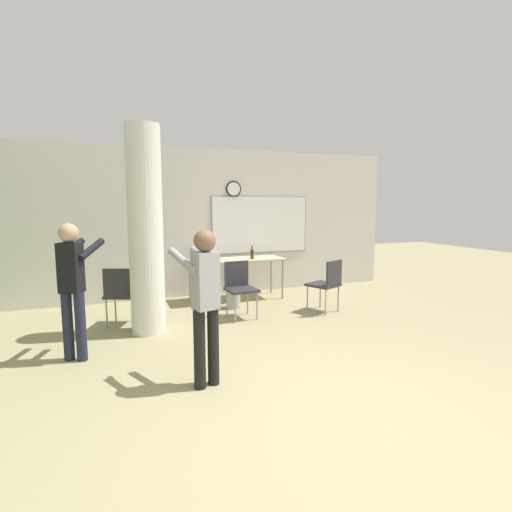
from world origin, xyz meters
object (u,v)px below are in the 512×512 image
Objects in this scene: folding_table at (236,262)px; chair_near_pillar at (121,292)px; person_playing_front at (204,295)px; chair_table_front at (240,285)px; person_watching_back at (73,281)px; bottle_on_table at (252,254)px; chair_mid_room at (327,282)px.

chair_near_pillar is (-2.07, -0.97, -0.20)m from folding_table.
chair_table_front is at bearing 63.04° from person_playing_front.
chair_table_front reaches higher than folding_table.
chair_table_front is 0.57× the size of person_playing_front.
chair_table_front is 2.51m from person_watching_back.
bottle_on_table reaches higher than folding_table.
chair_near_pillar and chair_mid_room have the same top height.
chair_table_front is at bearing -105.93° from folding_table.
person_watching_back is (-0.54, -1.12, 0.41)m from chair_near_pillar.
person_playing_front is at bearing -143.11° from chair_mid_room.
bottle_on_table is 0.16× the size of person_playing_front.
person_playing_front reaches higher than bottle_on_table.
chair_table_front is 1.00× the size of chair_mid_room.
chair_mid_room is (1.08, -1.39, -0.20)m from folding_table.
chair_mid_room is at bearing -7.60° from chair_near_pillar.
folding_table is at bearing 38.55° from person_watching_back.
person_playing_front is (-1.40, -3.26, 0.19)m from folding_table.
person_watching_back is at bearing -115.99° from chair_near_pillar.
chair_near_pillar is 0.56× the size of person_watching_back.
folding_table is 0.32m from bottle_on_table.
chair_near_pillar is 3.18m from chair_mid_room.
chair_table_front is at bearing -119.93° from bottle_on_table.
person_playing_front reaches higher than chair_mid_room.
person_playing_front reaches higher than chair_table_front.
bottle_on_table is 0.29× the size of chair_mid_room.
folding_table is at bearing 25.07° from chair_near_pillar.
folding_table is 1.12× the size of person_watching_back.
chair_mid_room is at bearing -10.24° from chair_table_front.
bottle_on_table is 0.29× the size of chair_near_pillar.
chair_near_pillar is 1.00× the size of chair_mid_room.
person_watching_back is (-2.29, -0.95, 0.41)m from chair_table_front.
person_watching_back is at bearing -169.37° from chair_mid_room.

